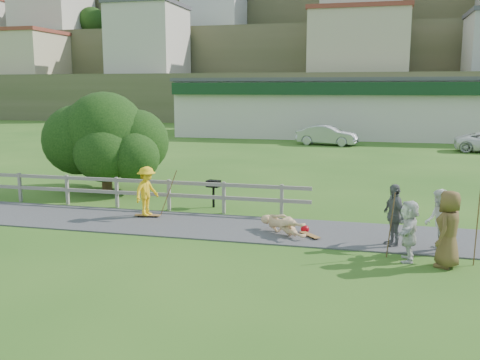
{
  "coord_description": "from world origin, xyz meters",
  "views": [
    {
      "loc": [
        4.87,
        -13.9,
        4.25
      ],
      "look_at": [
        0.9,
        2.0,
        1.42
      ],
      "focal_mm": 40.0,
      "sensor_mm": 36.0,
      "label": 1
    }
  ],
  "objects": [
    {
      "name": "skater_fallen",
      "position": [
        2.42,
        1.08,
        0.32
      ],
      "size": [
        1.45,
        1.59,
        0.63
      ],
      "primitive_type": "imported",
      "rotation": [
        0.0,
        0.0,
        0.86
      ],
      "color": "#DAAC78",
      "rests_on": "ground"
    },
    {
      "name": "longboard_fallen",
      "position": [
        3.22,
        0.98,
        0.04
      ],
      "size": [
        0.68,
        0.73,
        0.09
      ],
      "primitive_type": null,
      "rotation": [
        0.0,
        0.0,
        -0.85
      ],
      "color": "olive",
      "rests_on": "ground"
    },
    {
      "name": "fence",
      "position": [
        -4.62,
        3.3,
        0.72
      ],
      "size": [
        15.05,
        0.1,
        1.1
      ],
      "color": "slate",
      "rests_on": "ground"
    },
    {
      "name": "helmet",
      "position": [
        3.02,
        1.43,
        0.13
      ],
      "size": [
        0.25,
        0.25,
        0.25
      ],
      "primitive_type": "sphere",
      "color": "#A3040E",
      "rests_on": "ground"
    },
    {
      "name": "path",
      "position": [
        0.0,
        1.5,
        0.02
      ],
      "size": [
        34.0,
        3.0,
        0.04
      ],
      "primitive_type": "cube",
      "color": "#3C3C3E",
      "rests_on": "ground"
    },
    {
      "name": "hillside",
      "position": [
        0.0,
        91.31,
        14.41
      ],
      "size": [
        220.0,
        67.0,
        47.5
      ],
      "color": "#48502F",
      "rests_on": "ground"
    },
    {
      "name": "pole_spec_left",
      "position": [
        5.39,
        -0.32,
        0.85
      ],
      "size": [
        0.03,
        0.03,
        1.69
      ],
      "primitive_type": "cylinder",
      "color": "brown",
      "rests_on": "ground"
    },
    {
      "name": "spectator_a",
      "position": [
        6.6,
        0.35,
        0.85
      ],
      "size": [
        0.68,
        0.85,
        1.69
      ],
      "primitive_type": "imported",
      "rotation": [
        0.0,
        0.0,
        4.76
      ],
      "color": "white",
      "rests_on": "ground"
    },
    {
      "name": "spectator_d",
      "position": [
        5.82,
        -0.48,
        0.77
      ],
      "size": [
        0.57,
        1.46,
        1.54
      ],
      "primitive_type": "imported",
      "rotation": [
        0.0,
        0.0,
        4.63
      ],
      "color": "silver",
      "rests_on": "ground"
    },
    {
      "name": "ground",
      "position": [
        0.0,
        0.0,
        0.0
      ],
      "size": [
        260.0,
        260.0,
        0.0
      ],
      "primitive_type": "plane",
      "color": "#2A5A19",
      "rests_on": "ground"
    },
    {
      "name": "car_silver",
      "position": [
        1.49,
        26.66,
        0.74
      ],
      "size": [
        4.71,
        2.29,
        1.49
      ],
      "primitive_type": "imported",
      "rotation": [
        0.0,
        0.0,
        1.41
      ],
      "color": "#A9ABB1",
      "rests_on": "ground"
    },
    {
      "name": "pole_rider",
      "position": [
        -1.68,
        2.47,
        0.84
      ],
      "size": [
        0.03,
        0.03,
        1.69
      ],
      "primitive_type": "cylinder",
      "color": "brown",
      "rests_on": "ground"
    },
    {
      "name": "skater_rider",
      "position": [
        -2.28,
        2.07,
        0.81
      ],
      "size": [
        0.86,
        1.17,
        1.62
      ],
      "primitive_type": "imported",
      "rotation": [
        0.0,
        0.0,
        1.3
      ],
      "color": "yellow",
      "rests_on": "ground"
    },
    {
      "name": "spectator_b",
      "position": [
        5.5,
        0.71,
        0.86
      ],
      "size": [
        0.82,
        1.09,
        1.72
      ],
      "primitive_type": "imported",
      "rotation": [
        0.0,
        0.0,
        5.16
      ],
      "color": "slate",
      "rests_on": "ground"
    },
    {
      "name": "longboard_rider",
      "position": [
        -2.28,
        2.07,
        0.05
      ],
      "size": [
        0.88,
        0.32,
        0.1
      ],
      "primitive_type": null,
      "rotation": [
        0.0,
        0.0,
        0.13
      ],
      "color": "olive",
      "rests_on": "ground"
    },
    {
      "name": "bbq",
      "position": [
        -0.63,
        4.15,
        0.49
      ],
      "size": [
        0.51,
        0.42,
        0.99
      ],
      "primitive_type": null,
      "rotation": [
        0.0,
        0.0,
        -0.16
      ],
      "color": "black",
      "rests_on": "ground"
    },
    {
      "name": "strip_mall",
      "position": [
        4.0,
        34.94,
        2.58
      ],
      "size": [
        32.5,
        10.75,
        5.1
      ],
      "color": "beige",
      "rests_on": "ground"
    },
    {
      "name": "pole_spec_right",
      "position": [
        7.38,
        -0.47,
        1.0
      ],
      "size": [
        0.03,
        0.03,
        1.99
      ],
      "primitive_type": "cylinder",
      "color": "brown",
      "rests_on": "ground"
    },
    {
      "name": "tree",
      "position": [
        -5.88,
        6.12,
        1.48
      ],
      "size": [
        5.51,
        5.51,
        2.95
      ],
      "primitive_type": null,
      "color": "black",
      "rests_on": "ground"
    },
    {
      "name": "spectator_c",
      "position": [
        6.71,
        -0.73,
        0.93
      ],
      "size": [
        0.92,
        1.08,
        1.87
      ],
      "primitive_type": "imported",
      "rotation": [
        0.0,
        0.0,
        4.28
      ],
      "color": "brown",
      "rests_on": "ground"
    }
  ]
}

